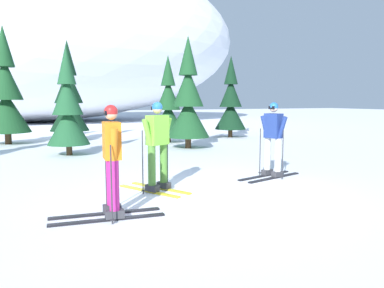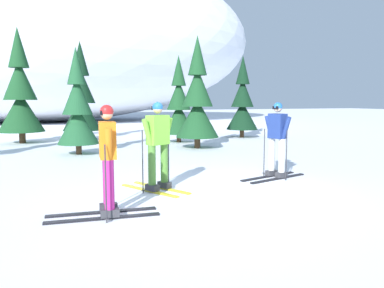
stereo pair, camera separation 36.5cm
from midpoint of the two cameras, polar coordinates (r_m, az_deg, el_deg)
The scene contains 11 objects.
ground_plane at distance 7.33m, azimuth 4.84°, elevation -7.60°, with size 120.00×120.00×0.00m, color white.
skier_lime_jacket at distance 7.49m, azimuth -3.77°, elevation -0.05°, with size 1.13×1.60×1.76m.
skier_orange_jacket at distance 5.94m, azimuth -10.85°, elevation -2.17°, with size 1.75×0.80×1.73m.
skier_navy_jacket at distance 9.01m, azimuth 13.72°, elevation 0.71°, with size 1.77×0.86×1.74m.
pine_tree_left at distance 17.29m, azimuth -23.78°, elevation 6.71°, with size 1.84×1.84×4.77m.
pine_tree_center_left at distance 13.03m, azimuth -16.01°, elevation 4.91°, with size 1.36×1.36×3.51m.
pine_tree_center at distance 17.76m, azimuth -15.67°, elevation 6.50°, with size 1.70×1.70×4.40m.
pine_tree_center_right at distance 14.16m, azimuth 1.55°, elevation 6.33°, with size 1.60×1.60×4.13m.
pine_tree_right at distance 16.20m, azimuth -1.35°, elevation 5.67°, with size 1.42×1.42×3.66m.
pine_tree_far_right at distance 18.49m, azimuth 8.12°, elevation 6.02°, with size 1.50×1.50×3.89m.
snow_ridge_background at distance 34.47m, azimuth -21.97°, elevation 14.88°, with size 36.74×21.01×14.07m, color white.
Camera 2 is at (-2.92, -6.47, 1.80)m, focal length 35.62 mm.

